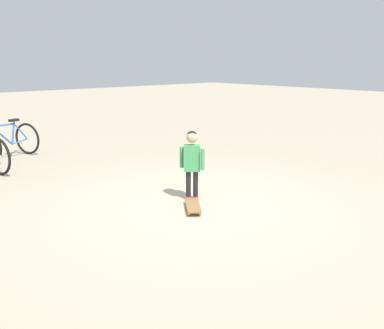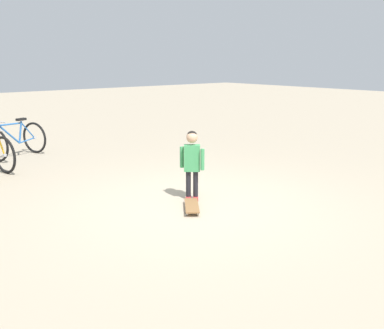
{
  "view_description": "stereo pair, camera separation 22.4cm",
  "coord_description": "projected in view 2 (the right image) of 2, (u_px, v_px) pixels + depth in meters",
  "views": [
    {
      "loc": [
        -4.52,
        4.19,
        2.1
      ],
      "look_at": [
        0.29,
        -0.13,
        0.55
      ],
      "focal_mm": 41.31,
      "sensor_mm": 36.0,
      "label": 1
    },
    {
      "loc": [
        -4.67,
        4.03,
        2.1
      ],
      "look_at": [
        0.29,
        -0.13,
        0.55
      ],
      "focal_mm": 41.31,
      "sensor_mm": 36.0,
      "label": 2
    }
  ],
  "objects": [
    {
      "name": "ground_plane",
      "position": [
        198.0,
        206.0,
        6.48
      ],
      "size": [
        50.0,
        50.0,
        0.0
      ],
      "primitive_type": "plane",
      "color": "tan"
    },
    {
      "name": "child_person",
      "position": [
        192.0,
        158.0,
        6.62
      ],
      "size": [
        0.38,
        0.28,
        1.06
      ],
      "color": "black",
      "rests_on": "ground"
    },
    {
      "name": "skateboard",
      "position": [
        192.0,
        206.0,
        6.29
      ],
      "size": [
        0.61,
        0.53,
        0.07
      ],
      "color": "olive",
      "rests_on": "ground"
    },
    {
      "name": "bicycle_near",
      "position": [
        16.0,
        140.0,
        9.59
      ],
      "size": [
        1.06,
        1.26,
        0.85
      ],
      "color": "black",
      "rests_on": "ground"
    }
  ]
}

